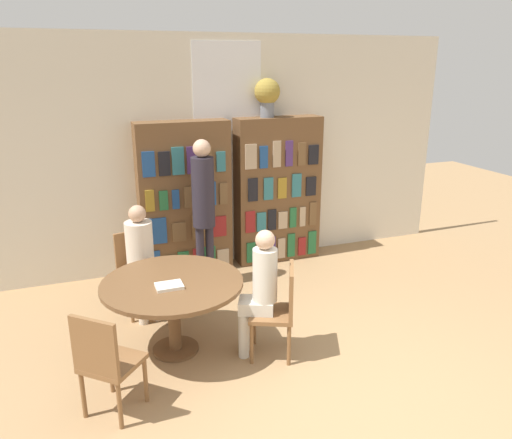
# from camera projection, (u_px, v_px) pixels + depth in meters

# --- Properties ---
(ground_plane) EXTENTS (16.00, 16.00, 0.00)m
(ground_plane) POSITION_uv_depth(u_px,v_px,m) (352.00, 403.00, 4.07)
(ground_plane) COLOR #9E7A51
(wall_back) EXTENTS (6.40, 0.07, 3.00)m
(wall_back) POSITION_uv_depth(u_px,v_px,m) (228.00, 153.00, 6.57)
(wall_back) COLOR beige
(wall_back) RESTS_ON ground_plane
(bookshelf_left) EXTENTS (1.16, 0.34, 1.97)m
(bookshelf_left) POSITION_uv_depth(u_px,v_px,m) (185.00, 199.00, 6.35)
(bookshelf_left) COLOR brown
(bookshelf_left) RESTS_ON ground_plane
(bookshelf_right) EXTENTS (1.16, 0.34, 1.97)m
(bookshelf_right) POSITION_uv_depth(u_px,v_px,m) (278.00, 191.00, 6.78)
(bookshelf_right) COLOR brown
(bookshelf_right) RESTS_ON ground_plane
(flower_vase) EXTENTS (0.33, 0.33, 0.49)m
(flower_vase) POSITION_uv_depth(u_px,v_px,m) (267.00, 94.00, 6.34)
(flower_vase) COLOR slate
(flower_vase) RESTS_ON bookshelf_right
(reading_table) EXTENTS (1.31, 1.31, 0.73)m
(reading_table) POSITION_uv_depth(u_px,v_px,m) (173.00, 292.00, 4.62)
(reading_table) COLOR brown
(reading_table) RESTS_ON ground_plane
(chair_near_camera) EXTENTS (0.57, 0.57, 0.89)m
(chair_near_camera) POSITION_uv_depth(u_px,v_px,m) (105.00, 360.00, 3.78)
(chair_near_camera) COLOR brown
(chair_near_camera) RESTS_ON ground_plane
(chair_left_side) EXTENTS (0.47, 0.47, 0.89)m
(chair_left_side) POSITION_uv_depth(u_px,v_px,m) (137.00, 268.00, 5.46)
(chair_left_side) COLOR brown
(chair_left_side) RESTS_ON ground_plane
(chair_far_side) EXTENTS (0.53, 0.53, 0.89)m
(chair_far_side) POSITION_uv_depth(u_px,v_px,m) (280.00, 307.00, 4.60)
(chair_far_side) COLOR brown
(chair_far_side) RESTS_ON ground_plane
(seated_reader_left) EXTENTS (0.35, 0.41, 1.25)m
(seated_reader_left) POSITION_uv_depth(u_px,v_px,m) (141.00, 254.00, 5.25)
(seated_reader_left) COLOR beige
(seated_reader_left) RESTS_ON ground_plane
(seated_reader_right) EXTENTS (0.38, 0.34, 1.24)m
(seated_reader_right) POSITION_uv_depth(u_px,v_px,m) (259.00, 287.00, 4.55)
(seated_reader_right) COLOR beige
(seated_reader_right) RESTS_ON ground_plane
(librarian_standing) EXTENTS (0.27, 0.54, 1.81)m
(librarian_standing) POSITION_uv_depth(u_px,v_px,m) (203.00, 199.00, 5.90)
(librarian_standing) COLOR #28232D
(librarian_standing) RESTS_ON ground_plane
(open_book_on_table) EXTENTS (0.24, 0.18, 0.03)m
(open_book_on_table) POSITION_uv_depth(u_px,v_px,m) (169.00, 286.00, 4.46)
(open_book_on_table) COLOR silver
(open_book_on_table) RESTS_ON reading_table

